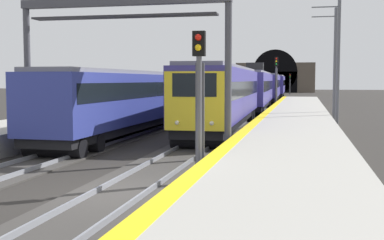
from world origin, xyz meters
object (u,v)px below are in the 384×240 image
at_px(railway_signal_mid, 276,78).
at_px(catenary_mast_far, 338,63).
at_px(catenary_mast_near, 335,66).
at_px(overhead_signal_gantry, 123,35).
at_px(train_main_approaching, 263,88).
at_px(railway_signal_near, 199,95).
at_px(train_adjacent_platform, 169,94).
at_px(railway_signal_far, 290,82).

distance_m(railway_signal_mid, catenary_mast_far, 24.49).
bearing_deg(catenary_mast_near, overhead_signal_gantry, 150.79).
xyz_separation_m(railway_signal_mid, catenary_mast_near, (-20.41, -5.16, 0.75)).
xyz_separation_m(train_main_approaching, railway_signal_mid, (-3.94, -1.81, 1.17)).
height_order(train_main_approaching, catenary_mast_far, catenary_mast_far).
bearing_deg(railway_signal_near, train_adjacent_platform, -162.53).
bearing_deg(train_main_approaching, train_adjacent_platform, -12.78).
bearing_deg(railway_signal_far, catenary_mast_near, 3.85).
bearing_deg(train_main_approaching, railway_signal_mid, 23.41).
bearing_deg(train_main_approaching, catenary_mast_near, 14.67).
bearing_deg(railway_signal_mid, overhead_signal_gantry, -6.60).
height_order(train_adjacent_platform, catenary_mast_far, catenary_mast_far).
height_order(train_main_approaching, overhead_signal_gantry, overhead_signal_gantry).
bearing_deg(railway_signal_near, railway_signal_far, -180.00).
bearing_deg(catenary_mast_far, railway_signal_far, 3.68).
xyz_separation_m(train_main_approaching, railway_signal_near, (-46.45, -1.81, 0.46)).
bearing_deg(catenary_mast_far, train_adjacent_platform, 75.43).
distance_m(catenary_mast_near, catenary_mast_far, 3.52).
relative_size(train_adjacent_platform, railway_signal_near, 8.04).
bearing_deg(train_adjacent_platform, catenary_mast_near, -87.58).
bearing_deg(train_adjacent_platform, railway_signal_mid, -17.67).
xyz_separation_m(railway_signal_near, catenary_mast_far, (18.59, -5.16, 1.55)).
relative_size(railway_signal_mid, catenary_mast_near, 0.70).
distance_m(train_adjacent_platform, overhead_signal_gantry, 17.01).
xyz_separation_m(railway_signal_far, catenary_mast_far, (-80.20, -5.16, 1.48)).
bearing_deg(catenary_mast_near, train_main_approaching, 15.99).
distance_m(railway_signal_near, overhead_signal_gantry, 7.11).
bearing_deg(overhead_signal_gantry, catenary_mast_far, -35.19).
distance_m(overhead_signal_gantry, catenary_mast_near, 19.46).
height_order(train_main_approaching, railway_signal_near, train_main_approaching).
bearing_deg(overhead_signal_gantry, railway_signal_far, -2.64).
bearing_deg(catenary_mast_near, railway_signal_mid, 14.19).
height_order(railway_signal_near, railway_signal_far, railway_signal_near).
relative_size(overhead_signal_gantry, catenary_mast_far, 1.08).
bearing_deg(catenary_mast_far, overhead_signal_gantry, 144.81).
height_order(overhead_signal_gantry, catenary_mast_near, catenary_mast_near).
bearing_deg(overhead_signal_gantry, train_main_approaching, -3.47).
height_order(railway_signal_mid, catenary_mast_far, catenary_mast_far).
relative_size(train_main_approaching, railway_signal_near, 17.05).
height_order(train_main_approaching, catenary_mast_near, catenary_mast_near).
height_order(railway_signal_near, railway_signal_mid, railway_signal_mid).
relative_size(railway_signal_far, catenary_mast_far, 0.55).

